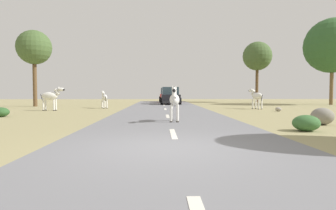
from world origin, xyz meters
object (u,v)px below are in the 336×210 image
(bush_1, at_px, (306,123))
(zebra_2, at_px, (256,96))
(zebra_3, at_px, (51,96))
(tree_4, at_px, (34,48))
(tree_1, at_px, (257,56))
(tree_2, at_px, (332,46))
(bush_0, at_px, (1,112))
(rock_0, at_px, (322,116))
(zebra_0, at_px, (174,100))
(rock_1, at_px, (278,109))
(zebra_1, at_px, (104,98))
(car_0, at_px, (168,96))
(car_1, at_px, (170,96))

(bush_1, bearing_deg, zebra_2, 78.24)
(zebra_3, bearing_deg, tree_4, -140.89)
(tree_1, xyz_separation_m, tree_4, (-23.00, -8.96, -0.47))
(zebra_3, xyz_separation_m, tree_2, (24.64, 8.28, 4.90))
(bush_0, bearing_deg, tree_2, 27.27)
(zebra_2, xyz_separation_m, rock_0, (-0.95, -10.27, -0.62))
(bush_0, bearing_deg, zebra_0, -19.14)
(zebra_3, distance_m, rock_1, 15.39)
(rock_0, bearing_deg, zebra_1, 132.94)
(tree_2, xyz_separation_m, rock_1, (-9.31, -9.31, -5.75))
(tree_1, distance_m, tree_2, 8.41)
(tree_2, distance_m, bush_1, 23.15)
(car_0, distance_m, rock_1, 17.48)
(zebra_3, xyz_separation_m, car_0, (8.40, 15.00, -0.14))
(car_1, bearing_deg, zebra_3, 47.20)
(zebra_0, bearing_deg, rock_0, 175.72)
(zebra_0, relative_size, car_1, 0.36)
(tree_2, xyz_separation_m, rock_0, (-10.85, -16.99, -5.55))
(zebra_3, height_order, tree_2, tree_2)
(zebra_0, distance_m, tree_2, 23.65)
(zebra_3, distance_m, tree_1, 24.84)
(tree_4, bearing_deg, car_1, 16.17)
(bush_0, distance_m, rock_0, 15.04)
(tree_1, bearing_deg, zebra_3, -142.57)
(tree_2, bearing_deg, tree_1, 128.78)
(zebra_3, xyz_separation_m, bush_1, (12.25, -10.45, -0.72))
(tree_1, xyz_separation_m, bush_0, (-20.10, -19.63, -5.38))
(zebra_1, xyz_separation_m, zebra_3, (-3.08, -2.80, 0.14))
(zebra_3, relative_size, tree_1, 0.24)
(bush_0, relative_size, bush_1, 0.93)
(zebra_1, bearing_deg, zebra_2, -28.30)
(bush_1, bearing_deg, rock_0, 48.23)
(zebra_1, distance_m, tree_2, 22.81)
(zebra_0, relative_size, tree_4, 0.23)
(zebra_1, relative_size, car_1, 0.33)
(zebra_0, xyz_separation_m, car_1, (0.46, 17.24, -0.09))
(car_0, bearing_deg, tree_1, 177.97)
(zebra_1, xyz_separation_m, rock_1, (12.25, -3.83, -0.71))
(car_1, bearing_deg, tree_4, 15.58)
(zebra_0, relative_size, tree_1, 0.21)
(zebra_2, height_order, zebra_3, zebra_3)
(car_1, xyz_separation_m, rock_0, (5.27, -18.11, -0.52))
(tree_4, relative_size, rock_1, 16.24)
(zebra_0, relative_size, bush_0, 1.92)
(tree_1, distance_m, bush_0, 28.60)
(tree_2, xyz_separation_m, tree_4, (-28.27, -2.40, -0.72))
(bush_1, bearing_deg, car_1, 100.63)
(car_1, relative_size, tree_2, 0.51)
(car_1, height_order, tree_2, tree_2)
(zebra_0, bearing_deg, rock_1, -132.49)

